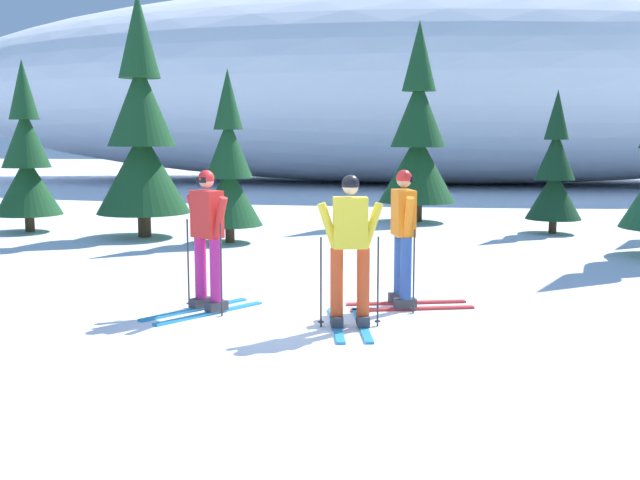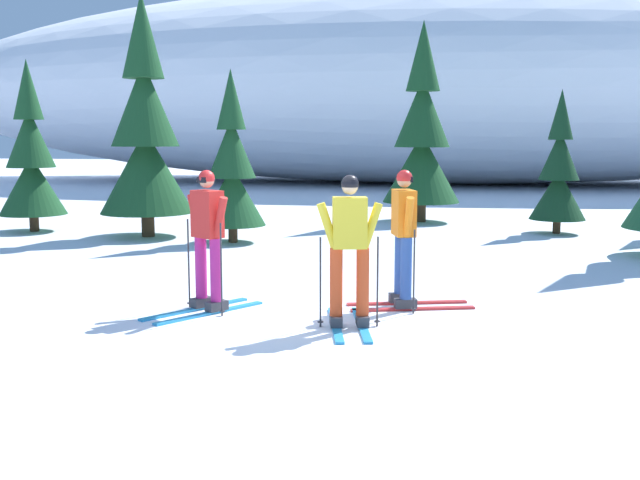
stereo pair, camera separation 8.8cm
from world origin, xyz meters
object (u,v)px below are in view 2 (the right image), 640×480
at_px(skier_orange_jacket, 404,235).
at_px(pine_tree_left, 145,136).
at_px(pine_tree_center, 422,139).
at_px(pine_tree_center_right, 559,174).
at_px(skier_yellow_jacket, 350,249).
at_px(skier_red_jacket, 207,238).
at_px(pine_tree_center_left, 232,171).
at_px(pine_tree_far_left, 31,160).

bearing_deg(skier_orange_jacket, pine_tree_left, 136.04).
xyz_separation_m(pine_tree_center, pine_tree_center_right, (3.22, -1.84, -0.79)).
bearing_deg(skier_yellow_jacket, skier_red_jacket, 165.29).
bearing_deg(pine_tree_left, pine_tree_center, 35.34).
bearing_deg(pine_tree_center_left, skier_red_jacket, -75.36).
bearing_deg(skier_yellow_jacket, pine_tree_center_right, 70.19).
height_order(skier_yellow_jacket, pine_tree_center, pine_tree_center).
bearing_deg(pine_tree_left, pine_tree_center_right, 14.15).
height_order(pine_tree_left, pine_tree_center_left, pine_tree_left).
bearing_deg(pine_tree_center_right, pine_tree_left, -165.85).
bearing_deg(pine_tree_center, pine_tree_center_right, -29.72).
bearing_deg(skier_red_jacket, skier_yellow_jacket, -14.71).
bearing_deg(skier_orange_jacket, skier_red_jacket, -164.22).
xyz_separation_m(skier_red_jacket, pine_tree_center_left, (-1.60, 6.12, 0.57)).
bearing_deg(pine_tree_center_left, pine_tree_far_left, 170.32).
relative_size(pine_tree_left, pine_tree_center_left, 1.47).
distance_m(skier_red_jacket, skier_yellow_jacket, 1.97).
bearing_deg(skier_red_jacket, pine_tree_center_left, 104.64).
bearing_deg(skier_yellow_jacket, pine_tree_far_left, 139.10).
xyz_separation_m(pine_tree_center_left, pine_tree_center_right, (6.89, 2.80, -0.14)).
bearing_deg(skier_red_jacket, pine_tree_left, 119.38).
xyz_separation_m(skier_yellow_jacket, pine_tree_center_right, (3.39, 9.42, 0.44)).
height_order(skier_yellow_jacket, pine_tree_far_left, pine_tree_far_left).
bearing_deg(pine_tree_center_left, skier_yellow_jacket, -62.13).
bearing_deg(pine_tree_center_right, skier_yellow_jacket, -109.81).
height_order(skier_orange_jacket, pine_tree_center_left, pine_tree_center_left).
relative_size(skier_orange_jacket, pine_tree_center_left, 0.50).
relative_size(skier_red_jacket, pine_tree_center_right, 0.55).
relative_size(skier_red_jacket, skier_yellow_jacket, 1.01).
distance_m(pine_tree_center, pine_tree_center_right, 3.80).
distance_m(pine_tree_center_left, pine_tree_center_right, 7.44).
bearing_deg(pine_tree_center_left, pine_tree_center_right, 22.11).
distance_m(pine_tree_left, pine_tree_center_right, 9.35).
bearing_deg(pine_tree_far_left, skier_red_jacket, -46.01).
height_order(skier_orange_jacket, pine_tree_far_left, pine_tree_far_left).
xyz_separation_m(skier_red_jacket, pine_tree_center, (2.07, 10.76, 1.21)).
height_order(pine_tree_far_left, pine_tree_center_right, pine_tree_far_left).
relative_size(skier_red_jacket, pine_tree_center_left, 0.50).
xyz_separation_m(skier_red_jacket, pine_tree_far_left, (-6.76, 7.00, 0.72)).
bearing_deg(pine_tree_far_left, pine_tree_center, 23.08).
bearing_deg(skier_yellow_jacket, skier_orange_jacket, 65.81).
bearing_deg(pine_tree_left, pine_tree_far_left, 173.25).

